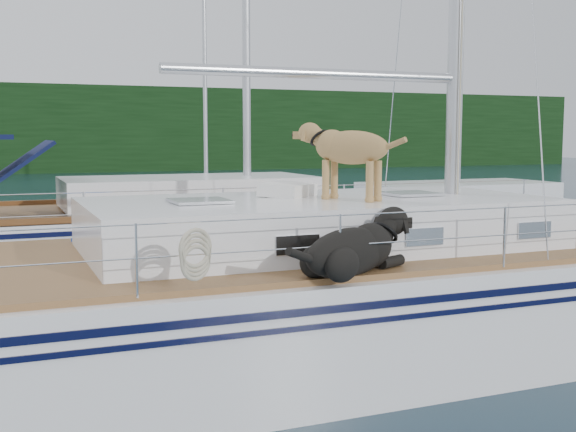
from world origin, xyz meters
name	(u,v)px	position (x,y,z in m)	size (l,w,h in m)	color
ground	(254,361)	(0.00, 0.00, 0.00)	(120.00, 120.00, 0.00)	black
tree_line	(32,129)	(0.00, 45.00, 3.00)	(90.00, 3.00, 6.00)	black
shore_bank	(33,163)	(0.00, 46.20, 0.60)	(92.00, 1.00, 1.20)	#595147
main_sailboat	(262,301)	(0.10, -0.01, 0.68)	(12.00, 4.08, 14.01)	white
neighbor_sailboat	(134,235)	(-0.17, 6.31, 0.63)	(11.00, 3.50, 13.30)	white
bg_boat_center	(206,198)	(4.00, 16.00, 0.45)	(7.20, 3.00, 11.65)	white
bg_boat_east	(458,197)	(12.00, 13.00, 0.46)	(6.40, 3.00, 11.65)	white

